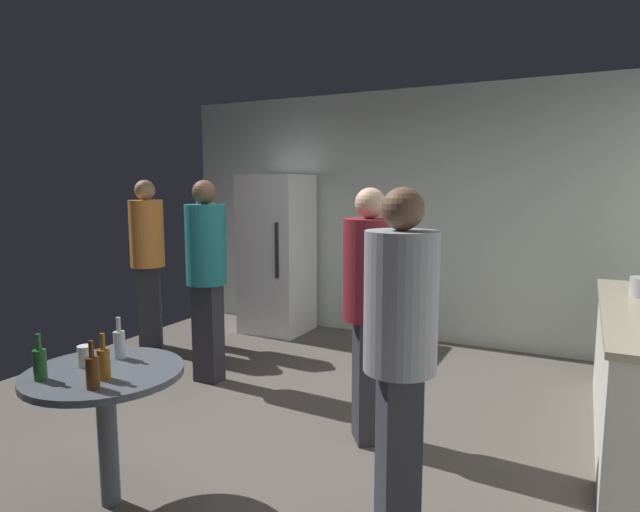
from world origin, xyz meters
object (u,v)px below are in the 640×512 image
Objects in this scene: refrigerator at (277,254)px; beer_bottle_green at (40,363)px; beer_bottle_clear at (119,343)px; beer_bottle_brown at (93,371)px; person_in_gray_shirt at (400,338)px; person_in_maroon_shirt at (369,296)px; person_in_orange_shirt at (147,251)px; beer_bottle_amber at (104,363)px; person_in_teal_shirt at (206,265)px; foreground_table at (105,390)px; plastic_cup_white at (86,356)px; person_in_black_shirt at (207,258)px.

refrigerator is 3.65m from beer_bottle_green.
beer_bottle_green is 0.42m from beer_bottle_clear.
beer_bottle_brown is 1.44m from person_in_gray_shirt.
beer_bottle_clear is at bearing -74.00° from refrigerator.
person_in_orange_shirt is at bearing -53.09° from person_in_maroon_shirt.
person_in_maroon_shirt is (0.80, 1.48, 0.16)m from beer_bottle_brown.
refrigerator is 7.83× the size of beer_bottle_clear.
refrigerator is at bearing 107.62° from beer_bottle_amber.
person_in_orange_shirt is (-1.14, 0.48, 0.01)m from person_in_teal_shirt.
beer_bottle_amber is 2.96m from person_in_orange_shirt.
beer_bottle_brown is at bearing -64.86° from beer_bottle_amber.
refrigerator is 1.04× the size of person_in_teal_shirt.
person_in_teal_shirt reaches higher than foreground_table.
refrigerator reaches higher than beer_bottle_green.
beer_bottle_brown reaches higher than foreground_table.
person_in_orange_shirt is (-1.68, 2.16, 0.23)m from plastic_cup_white.
foreground_table is (0.98, -3.32, -0.27)m from refrigerator.
person_in_maroon_shirt is at bearing 49.52° from plastic_cup_white.
refrigerator is at bearing -84.64° from person_in_gray_shirt.
person_in_maroon_shirt is 2.91m from person_in_orange_shirt.
refrigerator is 3.76m from person_in_gray_shirt.
beer_bottle_brown is 0.14× the size of person_in_gray_shirt.
refrigerator is at bearing 106.41° from foreground_table.
beer_bottle_brown is at bearing -58.17° from beer_bottle_clear.
person_in_orange_shirt is (-3.25, 1.72, 0.04)m from person_in_gray_shirt.
refrigerator is 3.70m from beer_bottle_brown.
beer_bottle_amber is 0.12m from beer_bottle_brown.
beer_bottle_amber is 2.93m from person_in_black_shirt.
person_in_orange_shirt reaches higher than foreground_table.
beer_bottle_brown is at bearing -51.79° from foreground_table.
beer_bottle_green is at bearing -11.75° from person_in_gray_shirt.
person_in_black_shirt is (-1.14, 2.71, 0.11)m from beer_bottle_green.
person_in_maroon_shirt is at bearing -94.73° from person_in_gray_shirt.
person_in_maroon_shirt reaches higher than beer_bottle_green.
foreground_table is at bearing -66.60° from beer_bottle_clear.
person_in_teal_shirt is (-0.67, 1.68, 0.38)m from foreground_table.
person_in_orange_shirt is at bearing 129.82° from beer_bottle_brown.
person_in_orange_shirt is (-1.92, 2.25, 0.20)m from beer_bottle_amber.
beer_bottle_green is at bearing 13.42° from person_in_teal_shirt.
person_in_maroon_shirt is (0.85, 1.37, 0.16)m from beer_bottle_amber.
beer_bottle_green is at bearing -77.12° from refrigerator.
beer_bottle_amber is 0.13× the size of person_in_teal_shirt.
person_in_black_shirt is (-0.32, -0.85, 0.03)m from refrigerator.
person_in_teal_shirt is (-0.78, 1.77, 0.19)m from beer_bottle_amber.
person_in_maroon_shirt is at bearing 46.89° from beer_bottle_clear.
plastic_cup_white is at bearing 14.15° from person_in_maroon_shirt.
beer_bottle_clear is at bearing 11.52° from person_in_maroon_shirt.
person_in_black_shirt is 0.96× the size of person_in_maroon_shirt.
person_in_orange_shirt is at bearing 124.48° from beer_bottle_green.
refrigerator is 7.83× the size of beer_bottle_amber.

